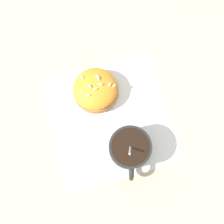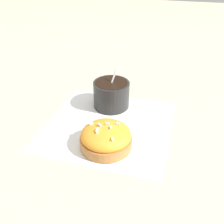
{
  "view_description": "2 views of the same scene",
  "coord_description": "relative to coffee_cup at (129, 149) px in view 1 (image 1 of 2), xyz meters",
  "views": [
    {
      "loc": [
        -0.11,
        0.04,
        0.59
      ],
      "look_at": [
        0.01,
        -0.0,
        0.03
      ],
      "focal_mm": 42.0,
      "sensor_mm": 36.0,
      "label": 1
    },
    {
      "loc": [
        0.46,
        0.12,
        0.35
      ],
      "look_at": [
        -0.0,
        0.01,
        0.03
      ],
      "focal_mm": 42.0,
      "sensor_mm": 36.0,
      "label": 2
    }
  ],
  "objects": [
    {
      "name": "ground_plane",
      "position": [
        0.08,
        0.01,
        -0.04
      ],
      "size": [
        3.0,
        3.0,
        0.0
      ],
      "primitive_type": "plane",
      "color": "#C6B793"
    },
    {
      "name": "paper_napkin",
      "position": [
        0.08,
        0.01,
        -0.04
      ],
      "size": [
        0.28,
        0.28,
        0.0
      ],
      "color": "white",
      "rests_on": "ground_plane"
    },
    {
      "name": "coffee_cup",
      "position": [
        0.0,
        0.0,
        0.0
      ],
      "size": [
        0.11,
        0.09,
        0.09
      ],
      "color": "black",
      "rests_on": "paper_napkin"
    },
    {
      "name": "frosted_pastry",
      "position": [
        0.15,
        0.02,
        -0.01
      ],
      "size": [
        0.1,
        0.1,
        0.05
      ],
      "color": "#B2753D",
      "rests_on": "paper_napkin"
    }
  ]
}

